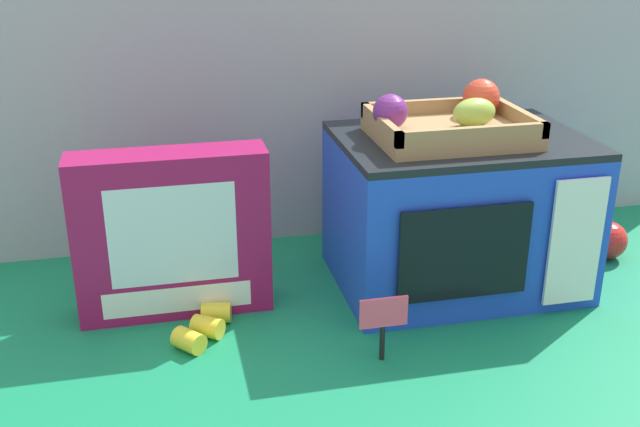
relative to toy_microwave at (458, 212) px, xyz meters
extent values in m
plane|color=#147A4C|center=(-0.19, 0.01, -0.13)|extent=(1.70, 1.70, 0.00)
cube|color=#A0A3A8|center=(-0.19, 0.27, 0.15)|extent=(1.61, 0.03, 0.56)
cube|color=blue|center=(0.00, 0.00, -0.01)|extent=(0.40, 0.29, 0.25)
cube|color=black|center=(0.00, 0.00, 0.12)|extent=(0.40, 0.29, 0.01)
cube|color=black|center=(-0.05, -0.14, -0.01)|extent=(0.21, 0.01, 0.15)
cube|color=white|center=(0.14, -0.14, -0.01)|extent=(0.09, 0.01, 0.21)
cube|color=#A37F51|center=(-0.03, -0.01, 0.14)|extent=(0.24, 0.19, 0.02)
cube|color=#A37F51|center=(-0.03, -0.10, 0.16)|extent=(0.24, 0.01, 0.02)
cube|color=#A37F51|center=(-0.03, 0.08, 0.16)|extent=(0.24, 0.01, 0.02)
cube|color=#A37F51|center=(-0.14, -0.01, 0.16)|extent=(0.01, 0.19, 0.02)
cube|color=#A37F51|center=(0.09, -0.01, 0.16)|extent=(0.01, 0.19, 0.02)
sphere|color=#E04228|center=(0.05, 0.05, 0.18)|extent=(0.06, 0.06, 0.06)
sphere|color=#72287F|center=(-0.12, 0.01, 0.18)|extent=(0.06, 0.06, 0.06)
ellipsoid|color=#9EC647|center=(0.01, -0.01, 0.17)|extent=(0.08, 0.06, 0.05)
cube|color=#99144C|center=(-0.47, 0.01, 0.00)|extent=(0.30, 0.08, 0.27)
cube|color=silver|center=(-0.47, -0.03, 0.02)|extent=(0.19, 0.00, 0.16)
cube|color=white|center=(-0.47, -0.03, -0.09)|extent=(0.23, 0.00, 0.04)
cylinder|color=black|center=(-0.19, -0.21, -0.10)|extent=(0.01, 0.01, 0.06)
cube|color=#F44C6B|center=(-0.19, -0.21, -0.05)|extent=(0.07, 0.00, 0.05)
cylinder|color=yellow|center=(-0.46, -0.12, -0.11)|extent=(0.05, 0.05, 0.03)
cylinder|color=yellow|center=(-0.43, -0.09, -0.11)|extent=(0.06, 0.05, 0.03)
cylinder|color=yellow|center=(-0.41, -0.05, -0.11)|extent=(0.05, 0.04, 0.03)
sphere|color=red|center=(0.31, 0.03, -0.09)|extent=(0.07, 0.07, 0.07)
camera|label=1|loc=(-0.49, -1.10, 0.47)|focal=42.61mm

